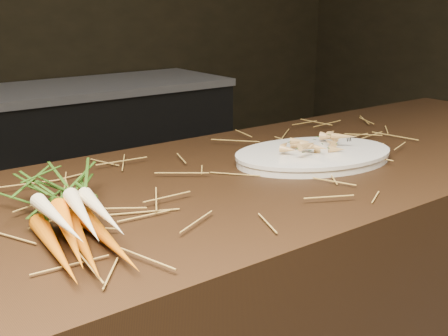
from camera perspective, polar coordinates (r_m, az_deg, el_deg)
name	(u,v)px	position (r m, az deg, el deg)	size (l,w,h in m)	color
back_counter	(65,165)	(3.10, -15.87, 0.29)	(1.82, 0.62, 0.84)	black
straw_bedding	(241,171)	(1.23, 1.75, -0.31)	(1.40, 0.60, 0.02)	olive
root_veg_bunch	(64,202)	(0.99, -15.93, -3.36)	(0.20, 0.45, 0.08)	orange
serving_platter	(314,157)	(1.35, 9.09, 1.13)	(0.39, 0.26, 0.02)	white
roasted_veg_heap	(314,144)	(1.35, 9.15, 2.44)	(0.19, 0.14, 0.04)	tan
serving_fork	(366,148)	(1.41, 14.26, 1.98)	(0.01, 0.15, 0.00)	silver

